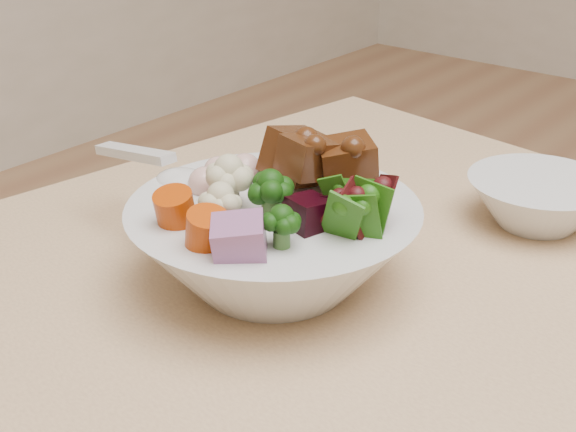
% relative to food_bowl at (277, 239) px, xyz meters
% --- Properties ---
extents(food_bowl, '(0.24, 0.24, 0.13)m').
position_rel_food_bowl_xyz_m(food_bowl, '(0.00, 0.00, 0.00)').
color(food_bowl, silver).
rests_on(food_bowl, dining_table).
extents(soup_spoon, '(0.15, 0.05, 0.03)m').
position_rel_food_bowl_xyz_m(soup_spoon, '(-0.12, -0.01, 0.03)').
color(soup_spoon, silver).
rests_on(soup_spoon, food_bowl).
extents(side_bowl, '(0.14, 0.14, 0.05)m').
position_rel_food_bowl_xyz_m(side_bowl, '(0.12, 0.25, -0.02)').
color(side_bowl, silver).
rests_on(side_bowl, dining_table).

